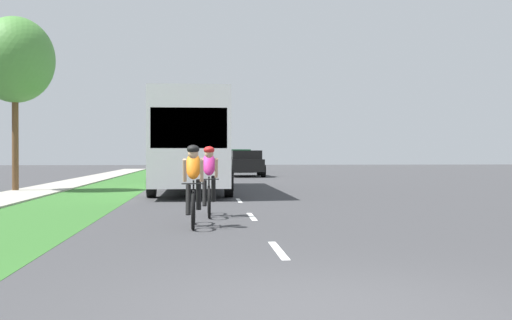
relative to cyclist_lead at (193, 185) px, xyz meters
The scene contains 11 objects.
ground_plane 13.35m from the cyclist_lead, 84.49° to the left, with size 120.00×120.00×0.00m, color #38383A.
grass_verge 13.75m from the cyclist_lead, 104.94° to the left, with size 2.97×70.00×0.01m, color #2D6026.
sidewalk_concrete 14.59m from the cyclist_lead, 114.44° to the left, with size 2.00×70.00×0.10m, color #9E998E.
lane_markings_center 17.33m from the cyclist_lead, 85.76° to the left, with size 0.12×52.71×0.01m.
cyclist_lead is the anchor object (origin of this frame).
cyclist_trailing 2.14m from the cyclist_lead, 81.37° to the left, with size 0.42×1.72×1.58m.
bus_white 12.45m from the cyclist_lead, 91.02° to the left, with size 2.78×11.60×3.48m.
pickup_black 28.47m from the cyclist_lead, 84.12° to the left, with size 2.22×5.10×1.64m.
suv_dark_green 38.99m from the cyclist_lead, 85.49° to the left, with size 2.15×4.70×1.79m.
sedan_silver 47.77m from the cyclist_lead, 90.58° to the left, with size 1.98×4.30×1.52m.
street_tree_near 14.81m from the cyclist_lead, 118.74° to the left, with size 2.93×2.93×6.57m.
Camera 1 is at (-1.10, -5.71, 1.40)m, focal length 45.35 mm.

